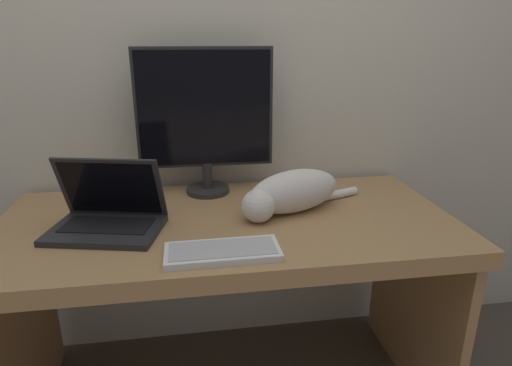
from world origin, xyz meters
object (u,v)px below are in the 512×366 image
object	(u,v)px
laptop	(108,216)
external_keyboard	(223,252)
monitor	(205,117)
cat	(291,192)

from	to	relation	value
laptop	external_keyboard	size ratio (longest dim) A/B	1.16
laptop	external_keyboard	world-z (taller)	laptop
monitor	cat	bearing A→B (deg)	-42.26
monitor	cat	world-z (taller)	monitor
monitor	laptop	world-z (taller)	monitor
monitor	external_keyboard	xyz separation A→B (m)	(0.02, -0.54, -0.29)
monitor	laptop	xyz separation A→B (m)	(-0.34, -0.31, -0.26)
external_keyboard	cat	world-z (taller)	cat
external_keyboard	cat	distance (m)	0.39
laptop	external_keyboard	bearing A→B (deg)	-19.83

